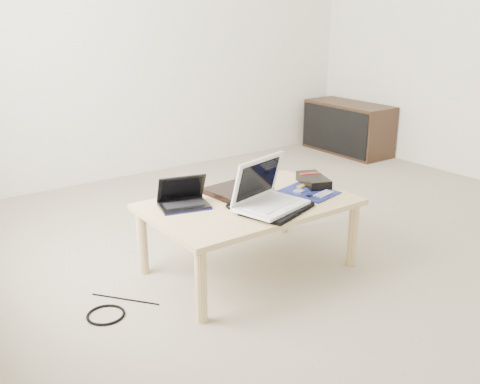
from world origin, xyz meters
TOP-DOWN VIEW (x-y plane):
  - ground at (0.00, 0.00)m, footprint 4.00×4.00m
  - coffee_table at (-0.60, -0.06)m, footprint 1.10×0.70m
  - media_cabinet at (1.77, 1.45)m, footprint 0.41×0.90m
  - book at (-0.57, 0.10)m, footprint 0.34×0.29m
  - netbook at (-0.92, 0.09)m, footprint 0.29×0.24m
  - tablet at (-0.61, -0.03)m, footprint 0.26×0.22m
  - remote at (-0.50, 0.00)m, footprint 0.09×0.22m
  - neoprene_sleeve at (-0.57, -0.25)m, footprint 0.41×0.35m
  - white_laptop at (-0.60, -0.21)m, footprint 0.41×0.33m
  - motherboard at (-0.24, -0.13)m, footprint 0.30×0.34m
  - gpu_box at (-0.12, -0.04)m, footprint 0.21×0.28m
  - cable_coil at (-0.71, -0.08)m, footprint 0.13×0.13m
  - floor_cable_coil at (-1.44, -0.05)m, footprint 0.22×0.22m
  - floor_cable_trail at (-1.31, 0.03)m, footprint 0.23×0.30m

SIDE VIEW (x-z plane):
  - ground at x=0.00m, z-range 0.00..0.00m
  - floor_cable_trail at x=-1.31m, z-range 0.00..0.01m
  - floor_cable_coil at x=-1.44m, z-range 0.00..0.01m
  - media_cabinet at x=1.77m, z-range 0.00..0.50m
  - coffee_table at x=-0.60m, z-range 0.15..0.55m
  - motherboard at x=-0.24m, z-range 0.40..0.41m
  - tablet at x=-0.61m, z-range 0.40..0.41m
  - cable_coil at x=-0.71m, z-range 0.40..0.41m
  - remote at x=-0.50m, z-range 0.40..0.42m
  - neoprene_sleeve at x=-0.57m, z-range 0.40..0.42m
  - book at x=-0.57m, z-range 0.40..0.43m
  - gpu_box at x=-0.12m, z-range 0.40..0.46m
  - netbook at x=-0.92m, z-range 0.35..0.52m
  - white_laptop at x=-0.60m, z-range 0.35..0.60m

